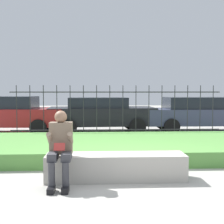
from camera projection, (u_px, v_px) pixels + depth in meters
ground_plane at (132, 179)px, 5.64m from camera, size 60.00×60.00×0.00m
stone_bench at (116, 168)px, 5.61m from camera, size 2.50×0.56×0.46m
person_seated_reader at (60, 145)px, 5.22m from camera, size 0.42×0.73×1.26m
grass_berm at (121, 147)px, 8.01m from camera, size 8.73×3.38×0.34m
iron_fence at (116, 112)px, 10.00m from camera, size 6.73×0.03×1.79m
car_parked_center at (101, 114)px, 12.10m from camera, size 4.12×2.08×1.36m
car_parked_left at (8, 114)px, 11.89m from camera, size 4.37×2.09×1.41m
car_parked_right at (202, 113)px, 12.34m from camera, size 4.69×1.87×1.37m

